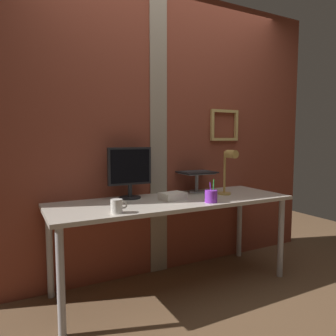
{
  "coord_description": "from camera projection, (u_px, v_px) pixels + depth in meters",
  "views": [
    {
      "loc": [
        -1.31,
        -2.22,
        1.22
      ],
      "look_at": [
        -0.12,
        0.07,
        0.98
      ],
      "focal_mm": 33.08,
      "sensor_mm": 36.0,
      "label": 1
    }
  ],
  "objects": [
    {
      "name": "ground_plane",
      "position": [
        184.0,
        281.0,
        2.68
      ],
      "size": [
        6.0,
        6.0,
        0.0
      ],
      "primitive_type": "plane",
      "color": "brown"
    },
    {
      "name": "brick_wall_back",
      "position": [
        165.0,
        134.0,
        2.88
      ],
      "size": [
        3.34,
        0.16,
        2.55
      ],
      "color": "brown",
      "rests_on": "ground_plane"
    },
    {
      "name": "desk",
      "position": [
        174.0,
        208.0,
        2.53
      ],
      "size": [
        1.99,
        0.67,
        0.73
      ],
      "color": "beige",
      "rests_on": "ground_plane"
    },
    {
      "name": "monitor",
      "position": [
        130.0,
        169.0,
        2.56
      ],
      "size": [
        0.37,
        0.18,
        0.42
      ],
      "color": "black",
      "rests_on": "desk"
    },
    {
      "name": "laptop_stand",
      "position": [
        197.0,
        179.0,
        2.87
      ],
      "size": [
        0.28,
        0.22,
        0.18
      ],
      "color": "gray",
      "rests_on": "desk"
    },
    {
      "name": "laptop",
      "position": [
        193.0,
        167.0,
        2.92
      ],
      "size": [
        0.32,
        0.3,
        0.21
      ],
      "color": "black",
      "rests_on": "laptop_stand"
    },
    {
      "name": "desk_lamp",
      "position": [
        228.0,
        167.0,
        2.69
      ],
      "size": [
        0.12,
        0.2,
        0.4
      ],
      "color": "tan",
      "rests_on": "desk"
    },
    {
      "name": "pen_cup",
      "position": [
        211.0,
        196.0,
        2.4
      ],
      "size": [
        0.1,
        0.1,
        0.18
      ],
      "color": "purple",
      "rests_on": "desk"
    },
    {
      "name": "coffee_mug",
      "position": [
        117.0,
        206.0,
        2.05
      ],
      "size": [
        0.12,
        0.08,
        0.09
      ],
      "color": "silver",
      "rests_on": "desk"
    },
    {
      "name": "paper_clutter_stack",
      "position": [
        173.0,
        196.0,
        2.52
      ],
      "size": [
        0.22,
        0.17,
        0.06
      ],
      "primitive_type": "cube",
      "rotation": [
        0.0,
        0.0,
        0.17
      ],
      "color": "silver",
      "rests_on": "desk"
    }
  ]
}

